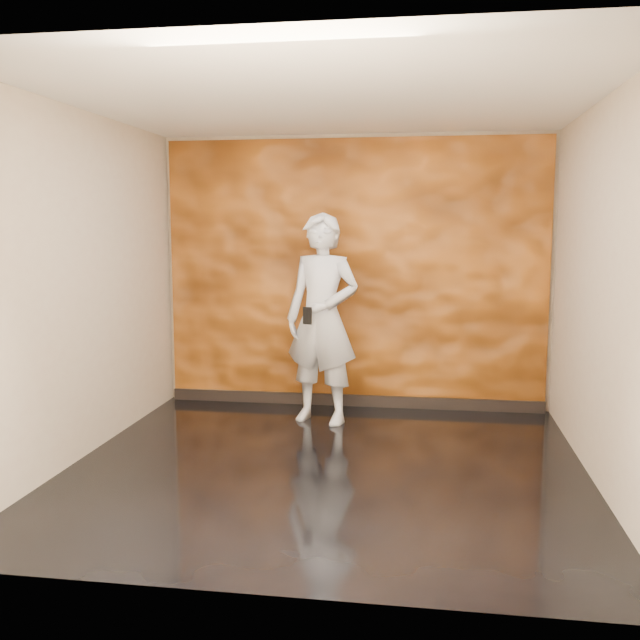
% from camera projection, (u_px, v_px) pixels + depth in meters
% --- Properties ---
extents(room, '(4.02, 4.02, 2.81)m').
position_uv_depth(room, '(327.00, 289.00, 5.41)').
color(room, black).
rests_on(room, ground).
extents(feature_wall, '(3.90, 0.06, 2.75)m').
position_uv_depth(feature_wall, '(354.00, 274.00, 7.34)').
color(feature_wall, orange).
rests_on(feature_wall, ground).
extents(baseboard, '(3.90, 0.04, 0.12)m').
position_uv_depth(baseboard, '(353.00, 400.00, 7.47)').
color(baseboard, black).
rests_on(baseboard, ground).
extents(man, '(0.83, 0.66, 2.00)m').
position_uv_depth(man, '(322.00, 319.00, 6.77)').
color(man, '#9B9FA9').
rests_on(man, ground).
extents(phone, '(0.09, 0.04, 0.16)m').
position_uv_depth(phone, '(307.00, 316.00, 6.50)').
color(phone, black).
rests_on(phone, man).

